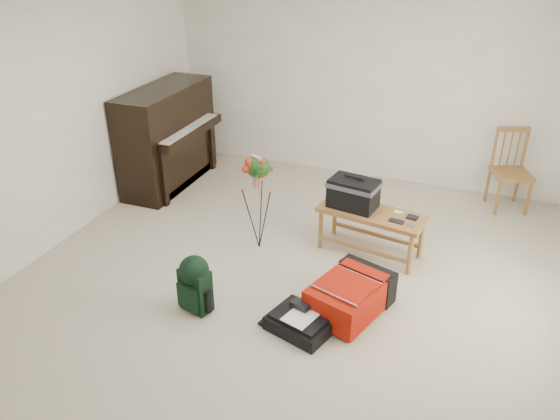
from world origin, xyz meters
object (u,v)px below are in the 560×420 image
at_px(dining_chair, 512,171).
at_px(bench, 358,200).
at_px(flower_stand, 258,203).
at_px(black_duffel, 301,321).
at_px(red_suitcase, 351,292).
at_px(piano, 168,139).
at_px(green_backpack, 195,281).

bearing_deg(dining_chair, bench, -152.43).
height_order(dining_chair, flower_stand, flower_stand).
bearing_deg(black_duffel, dining_chair, 79.84).
xyz_separation_m(red_suitcase, black_duffel, (-0.31, -0.42, -0.09)).
xyz_separation_m(bench, black_duffel, (-0.11, -1.38, -0.50)).
distance_m(piano, dining_chair, 4.15).
bearing_deg(red_suitcase, black_duffel, -108.33).
relative_size(green_backpack, flower_stand, 0.51).
height_order(bench, green_backpack, bench).
xyz_separation_m(red_suitcase, flower_stand, (-1.15, 0.65, 0.35)).
distance_m(bench, green_backpack, 1.82).
bearing_deg(dining_chair, piano, 170.85).
distance_m(bench, black_duffel, 1.47).
relative_size(piano, green_backpack, 2.82).
bearing_deg(bench, piano, 173.26).
bearing_deg(bench, black_duffel, -85.08).
distance_m(black_duffel, green_backpack, 0.97).
bearing_deg(bench, dining_chair, 57.76).
bearing_deg(bench, red_suitcase, -68.56).
height_order(piano, green_backpack, piano).
xyz_separation_m(piano, flower_stand, (1.69, -1.07, -0.09)).
xyz_separation_m(black_duffel, flower_stand, (-0.84, 1.08, 0.44)).
bearing_deg(green_backpack, flower_stand, 100.63).
distance_m(black_duffel, flower_stand, 1.44).
relative_size(red_suitcase, flower_stand, 0.83).
distance_m(dining_chair, red_suitcase, 2.85).
height_order(dining_chair, green_backpack, dining_chair).
relative_size(red_suitcase, black_duffel, 1.44).
bearing_deg(red_suitcase, green_backpack, -140.10).
xyz_separation_m(piano, green_backpack, (1.59, -2.23, -0.31)).
distance_m(red_suitcase, flower_stand, 1.37).
height_order(piano, dining_chair, piano).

